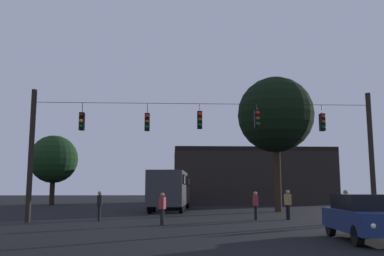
% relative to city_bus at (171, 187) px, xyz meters
% --- Properties ---
extents(ground_plane, '(168.00, 168.00, 0.00)m').
position_rel_city_bus_xyz_m(ground_plane, '(1.81, -1.62, -1.87)').
color(ground_plane, black).
rests_on(ground_plane, ground).
extents(overhead_signal_span, '(18.56, 0.44, 6.98)m').
position_rel_city_bus_xyz_m(overhead_signal_span, '(1.78, -11.80, 2.23)').
color(overhead_signal_span, black).
rests_on(overhead_signal_span, ground).
extents(city_bus, '(3.48, 11.18, 3.00)m').
position_rel_city_bus_xyz_m(city_bus, '(0.00, 0.00, 0.00)').
color(city_bus, '#2D2D33').
rests_on(city_bus, ground).
extents(car_near_right, '(2.19, 4.46, 1.52)m').
position_rel_city_bus_xyz_m(car_near_right, '(6.56, -20.18, -1.07)').
color(car_near_right, navy).
rests_on(car_near_right, ground).
extents(car_far_left, '(2.26, 4.48, 1.52)m').
position_rel_city_bus_xyz_m(car_far_left, '(0.29, 8.99, -1.07)').
color(car_far_left, '#511919').
rests_on(car_far_left, ground).
extents(pedestrian_crossing_left, '(0.34, 0.42, 1.65)m').
position_rel_city_bus_xyz_m(pedestrian_crossing_left, '(8.33, -14.38, -0.93)').
color(pedestrian_crossing_left, black).
rests_on(pedestrian_crossing_left, ground).
extents(pedestrian_crossing_center, '(0.34, 0.42, 1.52)m').
position_rel_city_bus_xyz_m(pedestrian_crossing_center, '(-0.36, -13.73, -1.02)').
color(pedestrian_crossing_center, black).
rests_on(pedestrian_crossing_center, ground).
extents(pedestrian_crossing_right, '(0.36, 0.42, 1.64)m').
position_rel_city_bus_xyz_m(pedestrian_crossing_right, '(6.57, -10.62, -0.94)').
color(pedestrian_crossing_right, black).
rests_on(pedestrian_crossing_right, ground).
extents(pedestrian_near_bus, '(0.27, 0.38, 1.58)m').
position_rel_city_bus_xyz_m(pedestrian_near_bus, '(-3.78, -11.18, -0.98)').
color(pedestrian_near_bus, black).
rests_on(pedestrian_near_bus, ground).
extents(pedestrian_trailing, '(0.24, 0.36, 1.55)m').
position_rel_city_bus_xyz_m(pedestrian_trailing, '(4.71, -10.79, -1.00)').
color(pedestrian_trailing, black).
rests_on(pedestrian_trailing, ground).
extents(corner_building, '(17.85, 13.03, 6.27)m').
position_rel_city_bus_xyz_m(corner_building, '(9.27, 17.11, 1.27)').
color(corner_building, black).
rests_on(corner_building, ground).
extents(tree_left_silhouette, '(5.17, 5.17, 7.50)m').
position_rel_city_bus_xyz_m(tree_left_silhouette, '(-12.84, 12.08, 3.03)').
color(tree_left_silhouette, black).
rests_on(tree_left_silhouette, ground).
extents(tree_behind_building, '(5.86, 5.86, 10.34)m').
position_rel_city_bus_xyz_m(tree_behind_building, '(8.06, -2.49, 5.51)').
color(tree_behind_building, '#2D2116').
rests_on(tree_behind_building, ground).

